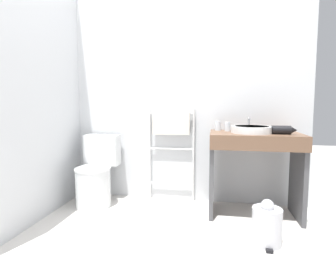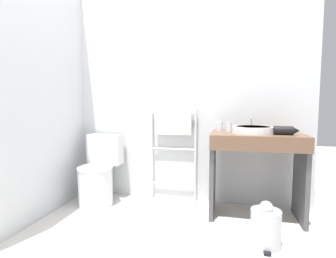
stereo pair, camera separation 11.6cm
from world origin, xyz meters
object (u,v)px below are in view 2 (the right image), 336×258
(towel_radiator, at_px, (173,133))
(trash_bin, at_px, (266,227))
(cup_near_wall, at_px, (220,126))
(toilet, at_px, (99,175))
(sink_basin, at_px, (253,130))
(cup_near_edge, at_px, (229,127))
(hair_dryer, at_px, (284,130))

(towel_radiator, height_order, trash_bin, towel_radiator)
(cup_near_wall, bearing_deg, toilet, -172.50)
(sink_basin, bearing_deg, towel_radiator, 162.25)
(cup_near_edge, relative_size, hair_dryer, 0.43)
(toilet, distance_m, cup_near_edge, 1.51)
(towel_radiator, xyz_separation_m, cup_near_edge, (0.61, -0.15, 0.10))
(sink_basin, xyz_separation_m, cup_near_edge, (-0.22, 0.12, 0.01))
(sink_basin, distance_m, cup_near_wall, 0.36)
(toilet, relative_size, trash_bin, 2.12)
(cup_near_edge, bearing_deg, towel_radiator, 166.54)
(sink_basin, height_order, cup_near_wall, cup_near_wall)
(sink_basin, xyz_separation_m, cup_near_wall, (-0.32, 0.18, 0.01))
(hair_dryer, height_order, trash_bin, hair_dryer)
(towel_radiator, xyz_separation_m, hair_dryer, (1.10, -0.33, 0.09))
(towel_radiator, distance_m, cup_near_edge, 0.63)
(towel_radiator, distance_m, sink_basin, 0.88)
(toilet, bearing_deg, cup_near_edge, 4.60)
(towel_radiator, bearing_deg, toilet, -161.89)
(hair_dryer, relative_size, trash_bin, 0.62)
(toilet, xyz_separation_m, trash_bin, (1.69, -0.54, -0.16))
(sink_basin, bearing_deg, hair_dryer, -12.94)
(toilet, relative_size, cup_near_wall, 7.62)
(toilet, distance_m, sink_basin, 1.71)
(towel_radiator, bearing_deg, trash_bin, -41.79)
(towel_radiator, relative_size, cup_near_wall, 10.41)
(trash_bin, bearing_deg, toilet, 162.17)
(sink_basin, height_order, trash_bin, sink_basin)
(toilet, bearing_deg, hair_dryer, -2.07)
(hair_dryer, distance_m, trash_bin, 0.87)
(cup_near_edge, height_order, trash_bin, cup_near_edge)
(towel_radiator, height_order, cup_near_wall, towel_radiator)
(toilet, height_order, cup_near_wall, cup_near_wall)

